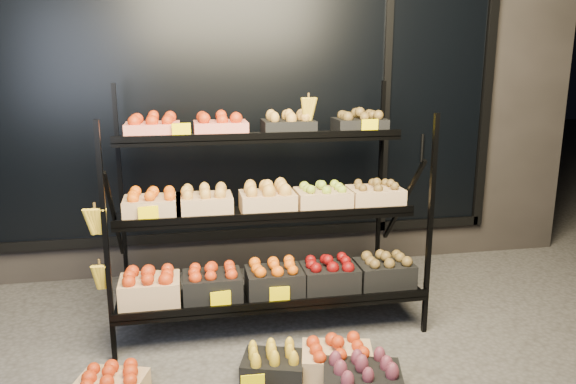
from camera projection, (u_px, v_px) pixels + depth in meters
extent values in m
plane|color=#514F4C|center=(282.00, 359.00, 3.51)|extent=(24.00, 24.00, 0.00)
cube|color=#2D2826|center=(236.00, 66.00, 5.58)|extent=(6.00, 2.00, 3.50)
cube|color=black|center=(248.00, 93.00, 4.65)|extent=(4.20, 0.04, 2.40)
cube|color=black|center=(251.00, 233.00, 4.92)|extent=(4.30, 0.06, 0.08)
cube|color=black|center=(487.00, 90.00, 5.02)|extent=(0.08, 0.06, 2.50)
cube|color=black|center=(386.00, 92.00, 4.85)|extent=(0.06, 0.06, 2.50)
cylinder|color=black|center=(422.00, 148.00, 5.00)|extent=(0.02, 0.02, 0.25)
cube|color=black|center=(106.00, 247.00, 3.32)|extent=(0.03, 0.03, 1.50)
cube|color=black|center=(430.00, 227.00, 3.69)|extent=(0.03, 0.03, 1.50)
cube|color=black|center=(121.00, 195.00, 4.23)|extent=(0.03, 0.03, 1.66)
cube|color=black|center=(380.00, 184.00, 4.60)|extent=(0.03, 0.03, 1.66)
cube|color=black|center=(273.00, 297.00, 3.78)|extent=(2.05, 0.42, 0.03)
cube|color=black|center=(278.00, 305.00, 3.58)|extent=(2.05, 0.02, 0.05)
cube|color=black|center=(265.00, 214.00, 3.95)|extent=(2.05, 0.40, 0.03)
cube|color=black|center=(270.00, 217.00, 3.76)|extent=(2.05, 0.02, 0.05)
cube|color=black|center=(259.00, 138.00, 4.12)|extent=(2.05, 0.40, 0.03)
cube|color=black|center=(262.00, 136.00, 3.93)|extent=(2.05, 0.02, 0.05)
cube|color=tan|center=(153.00, 131.00, 3.97)|extent=(0.38, 0.28, 0.11)
ellipsoid|color=red|center=(152.00, 119.00, 3.95)|extent=(0.32, 0.24, 0.07)
cube|color=tan|center=(221.00, 129.00, 4.05)|extent=(0.38, 0.28, 0.11)
ellipsoid|color=red|center=(220.00, 117.00, 4.03)|extent=(0.32, 0.24, 0.07)
cube|color=black|center=(288.00, 127.00, 4.14)|extent=(0.38, 0.28, 0.11)
ellipsoid|color=gold|center=(288.00, 116.00, 4.12)|extent=(0.32, 0.24, 0.07)
cube|color=black|center=(359.00, 126.00, 4.24)|extent=(0.38, 0.28, 0.11)
ellipsoid|color=brown|center=(360.00, 114.00, 4.22)|extent=(0.32, 0.24, 0.07)
cube|color=tan|center=(153.00, 208.00, 3.79)|extent=(0.38, 0.28, 0.14)
ellipsoid|color=#DC5D0B|center=(152.00, 193.00, 3.77)|extent=(0.32, 0.24, 0.07)
cube|color=tan|center=(204.00, 205.00, 3.85)|extent=(0.38, 0.28, 0.14)
ellipsoid|color=gold|center=(204.00, 191.00, 3.83)|extent=(0.32, 0.24, 0.07)
cube|color=tan|center=(268.00, 202.00, 3.93)|extent=(0.38, 0.28, 0.14)
ellipsoid|color=gold|center=(267.00, 188.00, 3.91)|extent=(0.32, 0.24, 0.07)
cube|color=tan|center=(323.00, 200.00, 4.01)|extent=(0.38, 0.28, 0.14)
ellipsoid|color=#9BB92E|center=(323.00, 186.00, 3.98)|extent=(0.32, 0.24, 0.07)
cube|color=tan|center=(375.00, 197.00, 4.08)|extent=(0.38, 0.28, 0.14)
ellipsoid|color=brown|center=(375.00, 184.00, 4.05)|extent=(0.32, 0.24, 0.07)
cube|color=tan|center=(150.00, 292.00, 3.61)|extent=(0.38, 0.28, 0.18)
ellipsoid|color=red|center=(149.00, 274.00, 3.58)|extent=(0.32, 0.24, 0.07)
cube|color=black|center=(212.00, 287.00, 3.68)|extent=(0.38, 0.28, 0.18)
ellipsoid|color=red|center=(212.00, 270.00, 3.66)|extent=(0.32, 0.24, 0.07)
cube|color=black|center=(275.00, 282.00, 3.76)|extent=(0.38, 0.28, 0.18)
ellipsoid|color=#DC5D0B|center=(275.00, 266.00, 3.73)|extent=(0.32, 0.24, 0.07)
cube|color=black|center=(329.00, 278.00, 3.83)|extent=(0.38, 0.28, 0.18)
ellipsoid|color=#6F0808|center=(329.00, 262.00, 3.80)|extent=(0.32, 0.24, 0.07)
cube|color=black|center=(384.00, 274.00, 3.90)|extent=(0.38, 0.28, 0.18)
ellipsoid|color=brown|center=(385.00, 258.00, 3.87)|extent=(0.32, 0.24, 0.07)
ellipsoid|color=gold|center=(94.00, 207.00, 3.27)|extent=(0.14, 0.08, 0.22)
ellipsoid|color=gold|center=(99.00, 263.00, 3.35)|extent=(0.14, 0.08, 0.22)
ellipsoid|color=gold|center=(309.00, 96.00, 4.02)|extent=(0.14, 0.08, 0.22)
cube|color=#FFE000|center=(148.00, 215.00, 3.65)|extent=(0.13, 0.01, 0.12)
cube|color=#FFE000|center=(370.00, 127.00, 4.10)|extent=(0.13, 0.01, 0.12)
cube|color=#FFE000|center=(181.00, 132.00, 3.86)|extent=(0.13, 0.01, 0.12)
cube|color=#FFE000|center=(221.00, 300.00, 3.56)|extent=(0.13, 0.01, 0.12)
cube|color=#FFE000|center=(280.00, 296.00, 3.62)|extent=(0.13, 0.01, 0.12)
ellipsoid|color=red|center=(110.00, 373.00, 3.07)|extent=(0.36, 0.30, 0.07)
cube|color=black|center=(274.00, 367.00, 3.31)|extent=(0.42, 0.36, 0.12)
ellipsoid|color=gold|center=(273.00, 353.00, 3.29)|extent=(0.36, 0.30, 0.07)
cube|color=tan|center=(337.00, 361.00, 3.35)|extent=(0.48, 0.39, 0.14)
ellipsoid|color=red|center=(337.00, 346.00, 3.33)|extent=(0.40, 0.33, 0.07)
cube|color=black|center=(362.00, 383.00, 3.13)|extent=(0.50, 0.42, 0.15)
ellipsoid|color=brown|center=(363.00, 366.00, 3.10)|extent=(0.42, 0.35, 0.07)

